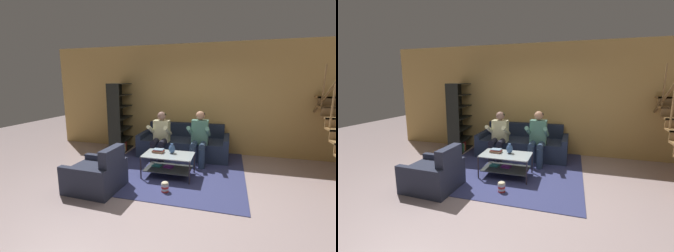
% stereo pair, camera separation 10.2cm
% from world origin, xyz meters
% --- Properties ---
extents(ground, '(16.80, 16.80, 0.00)m').
position_xyz_m(ground, '(0.00, 0.00, 0.00)').
color(ground, '#B09A9A').
extents(back_partition, '(8.40, 0.12, 2.90)m').
position_xyz_m(back_partition, '(0.00, 2.46, 1.45)').
color(back_partition, tan).
rests_on(back_partition, ground).
extents(couch, '(2.29, 0.94, 0.81)m').
position_xyz_m(couch, '(-0.19, 1.94, 0.28)').
color(couch, '#252F46').
rests_on(couch, ground).
extents(person_seated_left, '(0.50, 0.58, 1.20)m').
position_xyz_m(person_seated_left, '(-0.66, 1.39, 0.66)').
color(person_seated_left, '#1E1E2C').
rests_on(person_seated_left, ground).
extents(person_seated_right, '(0.50, 0.58, 1.24)m').
position_xyz_m(person_seated_right, '(0.28, 1.40, 0.68)').
color(person_seated_right, '#2F4360').
rests_on(person_seated_right, ground).
extents(coffee_table, '(1.01, 0.61, 0.46)m').
position_xyz_m(coffee_table, '(-0.23, 0.55, 0.31)').
color(coffee_table, '#A9B9BD').
rests_on(coffee_table, ground).
extents(area_rug, '(3.00, 3.35, 0.01)m').
position_xyz_m(area_rug, '(-0.20, 1.12, 0.01)').
color(area_rug, navy).
rests_on(area_rug, ground).
extents(vase, '(0.13, 0.13, 0.20)m').
position_xyz_m(vase, '(-0.17, 0.63, 0.56)').
color(vase, '#395A8E').
rests_on(vase, coffee_table).
extents(book_stack, '(0.26, 0.21, 0.07)m').
position_xyz_m(book_stack, '(-0.45, 0.60, 0.50)').
color(book_stack, '#A06950').
rests_on(book_stack, coffee_table).
extents(bookshelf, '(0.43, 1.13, 1.87)m').
position_xyz_m(bookshelf, '(-2.00, 1.93, 0.81)').
color(bookshelf, black).
rests_on(bookshelf, ground).
extents(armchair, '(0.92, 0.85, 0.80)m').
position_xyz_m(armchair, '(-1.30, -0.35, 0.26)').
color(armchair, '#2A2F43').
rests_on(armchair, ground).
extents(popcorn_tub, '(0.13, 0.13, 0.19)m').
position_xyz_m(popcorn_tub, '(-0.10, -0.15, 0.10)').
color(popcorn_tub, red).
rests_on(popcorn_tub, ground).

